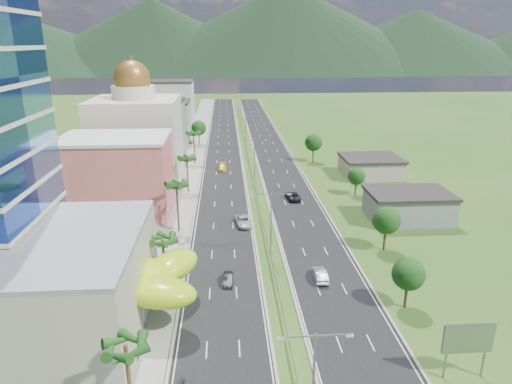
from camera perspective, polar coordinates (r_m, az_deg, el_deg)
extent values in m
plane|color=#2D5119|center=(64.33, 2.72, -12.29)|extent=(500.00, 500.00, 0.00)
cube|color=black|center=(148.61, -4.09, 5.56)|extent=(11.00, 260.00, 0.04)
cube|color=black|center=(149.29, 1.70, 5.66)|extent=(11.00, 260.00, 0.04)
cube|color=gray|center=(148.96, -7.77, 5.48)|extent=(7.00, 260.00, 0.12)
cube|color=gray|center=(131.14, -0.82, 4.15)|extent=(0.08, 216.00, 0.28)
cube|color=gray|center=(231.34, -2.20, 10.27)|extent=(0.10, 0.12, 0.70)
cube|color=gray|center=(37.51, 5.19, -17.56)|extent=(2.88, 0.12, 0.12)
cube|color=gray|center=(38.02, 9.69, -17.22)|extent=(2.88, 0.12, 0.12)
cube|color=silver|center=(37.41, 3.15, -17.81)|extent=(0.60, 0.25, 0.18)
cube|color=silver|center=(38.38, 11.62, -17.17)|extent=(0.60, 0.25, 0.18)
cylinder|color=gray|center=(70.76, 1.88, -4.33)|extent=(0.20, 0.20, 11.00)
cube|color=gray|center=(68.77, 0.73, -0.28)|extent=(2.88, 0.12, 0.12)
cube|color=gray|center=(69.05, 3.11, -0.23)|extent=(2.88, 0.12, 0.12)
cube|color=silver|center=(68.72, -0.33, -0.38)|extent=(0.60, 0.25, 0.18)
cube|color=silver|center=(69.25, 4.16, -0.28)|extent=(0.60, 0.25, 0.18)
cylinder|color=gray|center=(108.65, -0.20, 3.81)|extent=(0.20, 0.20, 11.00)
cube|color=gray|center=(107.36, -0.98, 6.53)|extent=(2.88, 0.12, 0.12)
cube|color=gray|center=(107.54, 0.57, 6.55)|extent=(2.88, 0.12, 0.12)
cube|color=silver|center=(107.33, -1.66, 6.47)|extent=(0.60, 0.25, 0.18)
cube|color=silver|center=(107.67, 1.25, 6.51)|extent=(0.60, 0.25, 0.18)
cylinder|color=gray|center=(152.57, -1.30, 8.04)|extent=(0.20, 0.20, 11.00)
cube|color=gray|center=(151.65, -1.86, 10.00)|extent=(2.88, 0.12, 0.12)
cube|color=gray|center=(151.78, -0.76, 10.01)|extent=(2.88, 0.12, 0.12)
cube|color=silver|center=(151.63, -2.35, 9.95)|extent=(0.60, 0.25, 0.18)
cube|color=silver|center=(151.87, -0.27, 9.98)|extent=(0.60, 0.25, 0.18)
cylinder|color=gray|center=(196.97, -1.91, 10.37)|extent=(0.20, 0.20, 11.00)
cube|color=gray|center=(196.27, -2.35, 11.89)|extent=(2.88, 0.12, 0.12)
cube|color=gray|center=(196.36, -1.49, 11.91)|extent=(2.88, 0.12, 0.12)
cube|color=silver|center=(196.25, -2.73, 11.86)|extent=(0.60, 0.25, 0.18)
cube|color=silver|center=(196.43, -1.11, 11.88)|extent=(0.60, 0.25, 0.18)
cube|color=#B3A593|center=(61.48, -28.15, -10.34)|extent=(30.00, 24.00, 11.00)
cylinder|color=gray|center=(63.64, -19.52, -11.73)|extent=(0.50, 0.50, 4.00)
cylinder|color=gray|center=(57.89, -13.93, -14.36)|extent=(0.50, 0.50, 4.00)
cylinder|color=gray|center=(56.31, -18.61, -15.85)|extent=(0.50, 0.50, 4.00)
cylinder|color=gray|center=(61.80, -11.29, -11.90)|extent=(0.50, 0.50, 4.00)
cube|color=#D15E56|center=(93.02, -16.95, 1.77)|extent=(20.00, 15.00, 15.00)
cube|color=beige|center=(114.29, -14.61, 6.26)|extent=(20.00, 20.00, 20.00)
cylinder|color=beige|center=(112.57, -15.08, 11.98)|extent=(10.00, 10.00, 3.00)
sphere|color=brown|center=(112.31, -15.21, 13.50)|extent=(8.40, 8.40, 8.40)
cube|color=gray|center=(138.71, -12.32, 7.63)|extent=(16.00, 15.00, 16.00)
cube|color=#B3A593|center=(160.43, -11.20, 8.57)|extent=(16.00, 15.00, 13.00)
cube|color=silver|center=(182.65, -10.39, 10.57)|extent=(16.00, 15.00, 18.00)
cylinder|color=gray|center=(52.99, 22.54, -19.29)|extent=(0.24, 0.24, 3.20)
cylinder|color=gray|center=(54.75, 26.50, -18.56)|extent=(0.24, 0.24, 3.20)
cube|color=#D85919|center=(52.16, 25.00, -16.27)|extent=(5.20, 0.35, 3.20)
cube|color=gray|center=(92.27, 18.48, -1.79)|extent=(15.00, 10.00, 5.00)
cube|color=#B3A593|center=(119.89, 14.12, 3.00)|extent=(14.00, 12.00, 4.40)
cylinder|color=#47301C|center=(64.52, -11.41, -8.77)|extent=(0.36, 0.36, 7.50)
cylinder|color=#47301C|center=(82.45, -9.75, -1.98)|extent=(0.36, 0.36, 9.00)
cylinder|color=#47301C|center=(104.39, -8.55, 2.14)|extent=(0.36, 0.36, 8.00)
cylinder|color=#47301C|center=(128.44, -7.73, 5.41)|extent=(0.36, 0.36, 8.80)
cylinder|color=#47301C|center=(153.25, -7.13, 6.79)|extent=(0.40, 0.40, 4.90)
sphere|color=#1D4816|center=(152.65, -7.17, 7.94)|extent=(4.90, 4.90, 4.90)
cylinder|color=#47301C|center=(62.86, 18.27, -11.87)|extent=(0.40, 0.40, 4.20)
sphere|color=#1D4816|center=(61.59, 18.53, -9.69)|extent=(4.20, 4.20, 4.20)
cylinder|color=#47301C|center=(77.93, 15.81, -5.43)|extent=(0.40, 0.40, 4.55)
sphere|color=#1D4816|center=(76.84, 16.00, -3.43)|extent=(4.55, 4.55, 4.55)
cylinder|color=#47301C|center=(103.89, 12.36, 0.63)|extent=(0.40, 0.40, 3.85)
sphere|color=#1D4816|center=(103.18, 12.46, 1.94)|extent=(3.85, 3.85, 3.85)
cylinder|color=#47301C|center=(130.94, 7.14, 4.81)|extent=(0.40, 0.40, 4.90)
sphere|color=#1D4816|center=(130.24, 7.20, 6.15)|extent=(4.90, 4.90, 4.90)
imported|color=black|center=(65.98, -3.53, -10.79)|extent=(1.52, 3.95, 1.28)
imported|color=#B0B2B8|center=(85.23, -1.61, -3.66)|extent=(3.49, 6.13, 1.61)
imported|color=yellow|center=(122.21, -4.22, 3.14)|extent=(2.40, 5.49, 1.57)
imported|color=#ABACB3|center=(67.30, 8.00, -10.17)|extent=(1.76, 4.88, 1.60)
imported|color=black|center=(99.32, 4.62, -0.48)|extent=(3.20, 5.90, 1.57)
imported|color=black|center=(49.47, -9.00, -22.29)|extent=(0.96, 2.19, 1.36)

